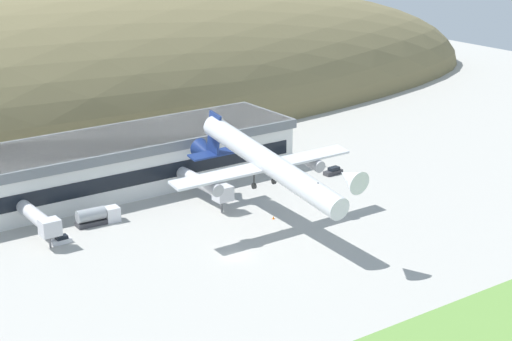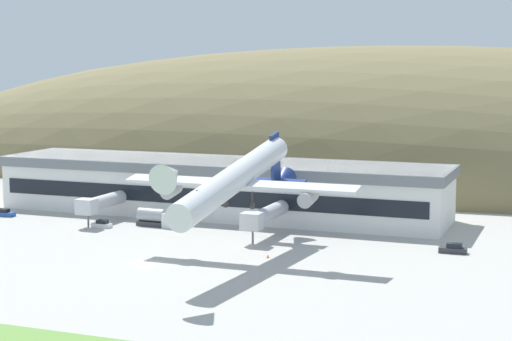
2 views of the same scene
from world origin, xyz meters
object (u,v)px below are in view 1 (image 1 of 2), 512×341
object	(u,v)px
cargo_airplane	(267,163)
service_car_1	(333,171)
traffic_cone_0	(273,218)
jetway_1	(206,185)
terminal_building	(86,165)
jetway_0	(39,219)
service_car_2	(61,240)
fuel_truck	(97,216)

from	to	relation	value
cargo_airplane	service_car_1	world-z (taller)	cargo_airplane
cargo_airplane	traffic_cone_0	distance (m)	13.35
jetway_1	traffic_cone_0	bearing A→B (deg)	-67.47
terminal_building	traffic_cone_0	world-z (taller)	terminal_building
cargo_airplane	service_car_1	distance (m)	37.03
jetway_0	cargo_airplane	distance (m)	41.54
jetway_0	service_car_2	bearing A→B (deg)	-55.47
cargo_airplane	fuel_truck	world-z (taller)	cargo_airplane
fuel_truck	traffic_cone_0	size ratio (longest dim) A/B	14.61
jetway_1	traffic_cone_0	distance (m)	15.98
jetway_1	service_car_2	size ratio (longest dim) A/B	4.60
terminal_building	service_car_1	bearing A→B (deg)	-21.44
jetway_0	jetway_1	world-z (taller)	same
jetway_0	cargo_airplane	world-z (taller)	cargo_airplane
service_car_2	traffic_cone_0	bearing A→B (deg)	-18.32
cargo_airplane	fuel_truck	size ratio (longest dim) A/B	5.72
terminal_building	jetway_0	size ratio (longest dim) A/B	6.55
jetway_0	fuel_truck	distance (m)	11.93
fuel_truck	traffic_cone_0	world-z (taller)	fuel_truck
jetway_1	fuel_truck	distance (m)	22.55
terminal_building	jetway_0	world-z (taller)	terminal_building
jetway_0	traffic_cone_0	world-z (taller)	jetway_0
service_car_2	service_car_1	bearing A→B (deg)	1.32
jetway_0	cargo_airplane	bearing A→B (deg)	-27.92
jetway_1	fuel_truck	world-z (taller)	jetway_1
jetway_1	service_car_1	xyz separation A→B (m)	(32.61, -0.46, -3.32)
terminal_building	traffic_cone_0	bearing A→B (deg)	-55.73
terminal_building	jetway_0	distance (m)	24.58
service_car_1	service_car_2	distance (m)	64.17
cargo_airplane	service_car_2	world-z (taller)	cargo_airplane
fuel_truck	cargo_airplane	bearing A→B (deg)	-39.76
traffic_cone_0	fuel_truck	bearing A→B (deg)	148.94
terminal_building	fuel_truck	world-z (taller)	terminal_building
terminal_building	service_car_2	bearing A→B (deg)	-125.42
service_car_1	traffic_cone_0	xyz separation A→B (m)	(-26.65, -13.90, -0.39)
service_car_1	cargo_airplane	bearing A→B (deg)	-150.81
traffic_cone_0	service_car_2	bearing A→B (deg)	161.68
jetway_0	service_car_2	xyz separation A→B (m)	(2.35, -3.42, -3.41)
terminal_building	service_car_1	size ratio (longest dim) A/B	20.37
jetway_0	service_car_2	distance (m)	5.37
cargo_airplane	service_car_2	distance (m)	38.92
jetway_1	fuel_truck	size ratio (longest dim) A/B	2.00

